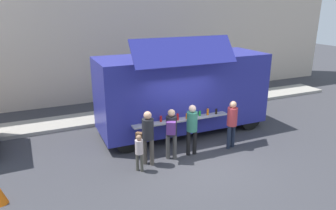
% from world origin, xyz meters
% --- Properties ---
extents(ground_plane, '(60.00, 60.00, 0.00)m').
position_xyz_m(ground_plane, '(0.00, 0.00, 0.00)').
color(ground_plane, '#38383D').
extents(curb_strip, '(28.00, 1.60, 0.15)m').
position_xyz_m(curb_strip, '(-3.33, 5.13, 0.07)').
color(curb_strip, '#9E998E').
rests_on(curb_strip, ground).
extents(building_behind, '(32.00, 2.40, 9.92)m').
position_xyz_m(building_behind, '(-2.33, 9.03, 4.96)').
color(building_behind, beige).
rests_on(building_behind, ground).
extents(food_truck_main, '(6.57, 2.97, 3.86)m').
position_xyz_m(food_truck_main, '(0.68, 2.51, 1.66)').
color(food_truck_main, '#2A2D95').
rests_on(food_truck_main, ground).
extents(traffic_cone_orange, '(0.36, 0.36, 0.55)m').
position_xyz_m(traffic_cone_orange, '(-5.74, 0.05, 0.28)').
color(traffic_cone_orange, orange).
rests_on(traffic_cone_orange, ground).
extents(trash_bin, '(0.60, 0.60, 0.92)m').
position_xyz_m(trash_bin, '(4.87, 4.83, 0.46)').
color(trash_bin, '#2F6236').
rests_on(trash_bin, ground).
extents(customer_front_ordering, '(0.37, 0.36, 1.76)m').
position_xyz_m(customer_front_ordering, '(0.01, 0.50, 1.05)').
color(customer_front_ordering, black).
rests_on(customer_front_ordering, ground).
extents(customer_mid_with_backpack, '(0.47, 0.56, 1.72)m').
position_xyz_m(customer_mid_with_backpack, '(-0.75, 0.47, 1.05)').
color(customer_mid_with_backpack, '#494643').
rests_on(customer_mid_with_backpack, ground).
extents(customer_rear_waiting, '(0.53, 0.50, 1.78)m').
position_xyz_m(customer_rear_waiting, '(-1.57, 0.46, 1.06)').
color(customer_rear_waiting, '#504840').
rests_on(customer_rear_waiting, ground).
extents(customer_extra_browsing, '(0.35, 0.35, 1.73)m').
position_xyz_m(customer_extra_browsing, '(1.53, 0.40, 1.04)').
color(customer_extra_browsing, '#1D2538').
rests_on(customer_extra_browsing, ground).
extents(child_near_queue, '(0.24, 0.24, 1.19)m').
position_xyz_m(child_near_queue, '(-1.95, 0.16, 0.71)').
color(child_near_queue, '#4D4A40').
rests_on(child_near_queue, ground).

